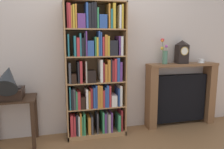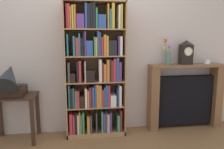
% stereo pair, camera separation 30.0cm
% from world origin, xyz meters
% --- Properties ---
extents(ground_plane, '(8.05, 6.40, 0.02)m').
position_xyz_m(ground_plane, '(0.00, 0.00, -0.01)').
color(ground_plane, brown).
extents(wall_back, '(5.05, 0.08, 2.64)m').
position_xyz_m(wall_back, '(0.15, 0.28, 1.32)').
color(wall_back, beige).
rests_on(wall_back, ground).
extents(bookshelf, '(0.82, 0.30, 1.84)m').
position_xyz_m(bookshelf, '(-0.01, 0.08, 0.89)').
color(bookshelf, '#A87A4C').
rests_on(bookshelf, ground).
extents(side_table_left, '(0.57, 0.42, 0.63)m').
position_xyz_m(side_table_left, '(-1.07, 0.03, 0.47)').
color(side_table_left, '#382316').
rests_on(side_table_left, ground).
extents(gramophone, '(0.28, 0.51, 0.50)m').
position_xyz_m(gramophone, '(-1.07, -0.06, 0.84)').
color(gramophone, black).
rests_on(gramophone, side_table_left).
extents(fireplace_mantel, '(1.13, 0.23, 0.98)m').
position_xyz_m(fireplace_mantel, '(1.36, 0.15, 0.48)').
color(fireplace_mantel, brown).
rests_on(fireplace_mantel, ground).
extents(mantel_clock, '(0.17, 0.15, 0.35)m').
position_xyz_m(mantel_clock, '(1.33, 0.12, 1.16)').
color(mantel_clock, black).
rests_on(mantel_clock, fireplace_mantel).
extents(flower_vase, '(0.13, 0.11, 0.38)m').
position_xyz_m(flower_vase, '(1.05, 0.13, 1.13)').
color(flower_vase, '#4C7A60').
rests_on(flower_vase, fireplace_mantel).
extents(teacup_with_saucer, '(0.12, 0.11, 0.06)m').
position_xyz_m(teacup_with_saucer, '(1.68, 0.13, 1.01)').
color(teacup_with_saucer, white).
rests_on(teacup_with_saucer, fireplace_mantel).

